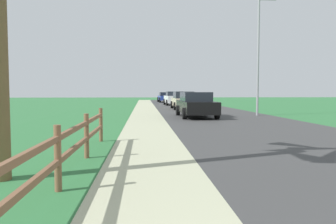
{
  "coord_description": "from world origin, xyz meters",
  "views": [
    {
      "loc": [
        -1.14,
        -0.03,
        1.54
      ],
      "look_at": [
        -0.35,
        10.9,
        0.86
      ],
      "focal_mm": 35.79,
      "sensor_mm": 36.0,
      "label": 1
    }
  ],
  "objects_px": {
    "parked_car_beige": "(183,100)",
    "parked_car_blue": "(166,97)",
    "street_lamp": "(260,46)",
    "parked_suv_black": "(196,105)",
    "parked_car_white": "(174,98)"
  },
  "relations": [
    {
      "from": "parked_car_white",
      "to": "parked_car_blue",
      "type": "xyz_separation_m",
      "value": [
        -0.29,
        10.11,
        -0.04
      ]
    },
    {
      "from": "parked_car_blue",
      "to": "street_lamp",
      "type": "height_order",
      "value": "street_lamp"
    },
    {
      "from": "parked_car_white",
      "to": "parked_car_blue",
      "type": "relative_size",
      "value": 0.93
    },
    {
      "from": "parked_car_beige",
      "to": "parked_car_white",
      "type": "relative_size",
      "value": 0.98
    },
    {
      "from": "street_lamp",
      "to": "parked_car_white",
      "type": "bearing_deg",
      "value": 103.21
    },
    {
      "from": "parked_suv_black",
      "to": "parked_car_white",
      "type": "distance_m",
      "value": 17.56
    },
    {
      "from": "parked_suv_black",
      "to": "street_lamp",
      "type": "xyz_separation_m",
      "value": [
        4.19,
        0.98,
        3.61
      ]
    },
    {
      "from": "parked_suv_black",
      "to": "street_lamp",
      "type": "relative_size",
      "value": 0.66
    },
    {
      "from": "parked_car_beige",
      "to": "parked_car_white",
      "type": "xyz_separation_m",
      "value": [
        -0.04,
        8.36,
        -0.01
      ]
    },
    {
      "from": "street_lamp",
      "to": "parked_car_blue",
      "type": "bearing_deg",
      "value": 98.91
    },
    {
      "from": "parked_car_white",
      "to": "street_lamp",
      "type": "distance_m",
      "value": 17.41
    },
    {
      "from": "parked_car_beige",
      "to": "parked_car_white",
      "type": "bearing_deg",
      "value": 90.27
    },
    {
      "from": "parked_car_beige",
      "to": "parked_car_blue",
      "type": "relative_size",
      "value": 0.91
    },
    {
      "from": "parked_car_beige",
      "to": "parked_car_blue",
      "type": "bearing_deg",
      "value": 91.03
    },
    {
      "from": "parked_car_beige",
      "to": "street_lamp",
      "type": "height_order",
      "value": "street_lamp"
    }
  ]
}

